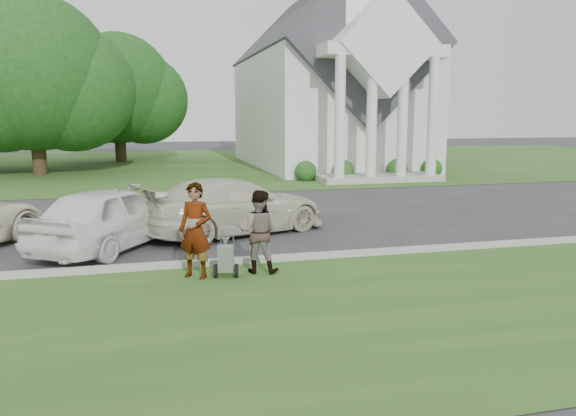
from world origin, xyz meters
name	(u,v)px	position (x,y,z in m)	size (l,w,h in m)	color
ground	(261,270)	(0.00, 0.00, 0.00)	(120.00, 120.00, 0.00)	#333335
grass_strip	(297,318)	(0.00, -3.00, 0.01)	(80.00, 7.00, 0.01)	#2D531C
church_lawn	(181,164)	(0.00, 27.00, 0.01)	(80.00, 30.00, 0.01)	#2D531C
curb	(256,260)	(0.00, 0.55, 0.07)	(80.00, 0.18, 0.15)	#9E9E93
church	(327,72)	(9.00, 23.11, 5.94)	(9.19, 19.00, 24.10)	white
tree_left	(33,80)	(-8.01, 21.99, 5.11)	(10.63, 8.40, 9.71)	#332316
tree_back	(118,94)	(-4.01, 29.99, 4.73)	(9.61, 7.60, 8.89)	#332316
striping_cart	(226,259)	(-0.80, -0.41, 0.39)	(0.59, 1.02, 0.90)	black
person_left	(195,231)	(-1.38, -0.27, 0.97)	(0.70, 0.46, 1.93)	#999999
person_right	(258,232)	(-0.08, -0.20, 0.87)	(0.84, 0.66, 1.73)	#999999
parking_meter_near	(257,231)	(-0.05, 0.09, 0.82)	(0.09, 0.08, 1.30)	#969A9F
car_b	(111,217)	(-3.18, 2.84, 0.79)	(1.87, 4.64, 1.58)	white
car_c	(234,206)	(0.03, 3.85, 0.77)	(2.17, 5.33, 1.55)	beige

